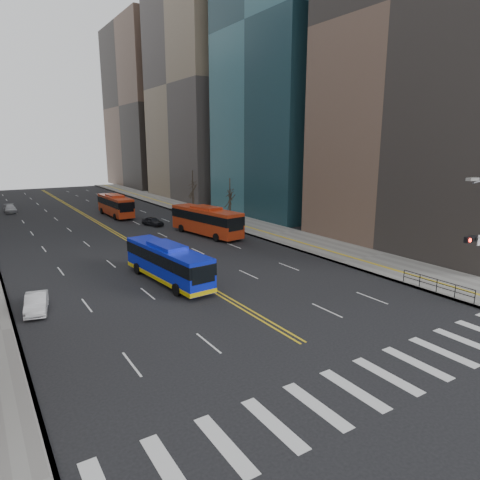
# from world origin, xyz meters

# --- Properties ---
(ground) EXTENTS (220.00, 220.00, 0.00)m
(ground) POSITION_xyz_m (0.00, 0.00, 0.00)
(ground) COLOR black
(sidewalk_right) EXTENTS (7.00, 130.00, 0.15)m
(sidewalk_right) POSITION_xyz_m (17.50, 45.00, 0.07)
(sidewalk_right) COLOR slate
(sidewalk_right) RESTS_ON ground
(crosswalk) EXTENTS (26.70, 4.00, 0.01)m
(crosswalk) POSITION_xyz_m (0.00, 0.00, 0.01)
(crosswalk) COLOR silver
(crosswalk) RESTS_ON ground
(centerline) EXTENTS (0.55, 100.00, 0.01)m
(centerline) POSITION_xyz_m (0.00, 55.00, 0.01)
(centerline) COLOR gold
(centerline) RESTS_ON ground
(office_towers) EXTENTS (83.00, 134.00, 58.00)m
(office_towers) POSITION_xyz_m (0.12, 68.51, 23.92)
(office_towers) COLOR #949497
(office_towers) RESTS_ON ground
(pedestrian_railing) EXTENTS (0.06, 6.06, 1.02)m
(pedestrian_railing) POSITION_xyz_m (14.30, 6.00, 0.82)
(pedestrian_railing) COLOR black
(pedestrian_railing) RESTS_ON sidewalk_right
(street_trees) EXTENTS (35.20, 47.20, 7.60)m
(street_trees) POSITION_xyz_m (-7.18, 34.55, 4.87)
(street_trees) COLOR #30271D
(street_trees) RESTS_ON ground
(blue_bus) EXTENTS (3.36, 11.37, 3.28)m
(blue_bus) POSITION_xyz_m (-2.14, 19.97, 1.72)
(blue_bus) COLOR #0C1DC1
(blue_bus) RESTS_ON ground
(red_bus_near) EXTENTS (4.45, 11.98, 3.70)m
(red_bus_near) POSITION_xyz_m (9.43, 34.89, 2.06)
(red_bus_near) COLOR #BC3314
(red_bus_near) RESTS_ON ground
(red_bus_far) EXTENTS (2.93, 11.01, 3.49)m
(red_bus_far) POSITION_xyz_m (3.97, 55.61, 1.94)
(red_bus_far) COLOR #BC3314
(red_bus_far) RESTS_ON ground
(car_white) EXTENTS (2.08, 4.10, 1.29)m
(car_white) POSITION_xyz_m (-12.50, 18.56, 0.64)
(car_white) COLOR silver
(car_white) RESTS_ON ground
(car_dark_mid) EXTENTS (2.49, 3.94, 1.25)m
(car_dark_mid) POSITION_xyz_m (6.00, 44.71, 0.62)
(car_dark_mid) COLOR black
(car_dark_mid) RESTS_ON ground
(car_silver) EXTENTS (1.83, 4.50, 1.30)m
(car_silver) POSITION_xyz_m (-10.08, 68.96, 0.65)
(car_silver) COLOR #A5A5AA
(car_silver) RESTS_ON ground
(car_dark_far) EXTENTS (2.12, 4.32, 1.18)m
(car_dark_far) POSITION_xyz_m (8.11, 66.49, 0.59)
(car_dark_far) COLOR black
(car_dark_far) RESTS_ON ground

